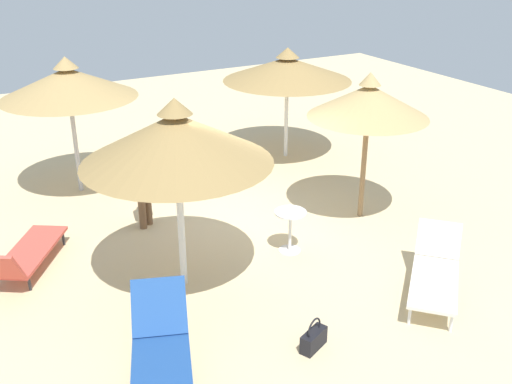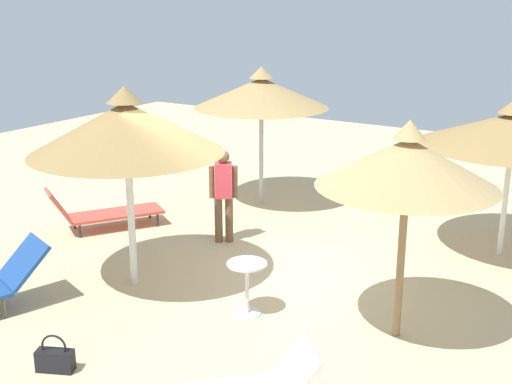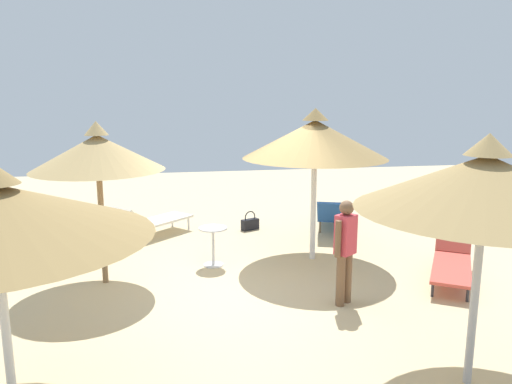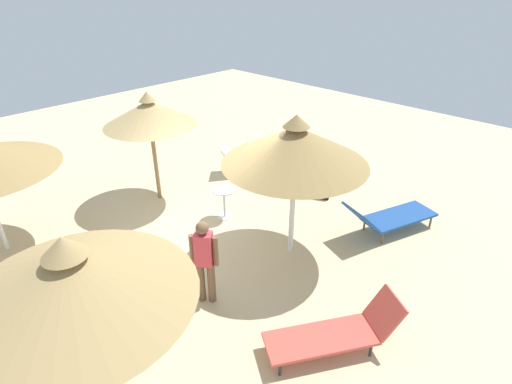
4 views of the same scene
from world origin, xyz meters
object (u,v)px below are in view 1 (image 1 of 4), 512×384
(lounge_chair_center, at_px, (161,359))
(side_table_round, at_px, (290,225))
(lounge_chair_edge, at_px, (23,255))
(lounge_chair_near_left, at_px, (435,271))
(parasol_umbrella_near_right, at_px, (68,83))
(parasol_umbrella_back, at_px, (369,101))
(parasol_umbrella_front, at_px, (176,139))
(person_standing_far_left, at_px, (143,180))
(parasol_umbrella_far_right, at_px, (287,69))
(handbag, at_px, (314,339))

(lounge_chair_center, bearing_deg, side_table_round, -146.06)
(lounge_chair_center, relative_size, lounge_chair_edge, 1.14)
(lounge_chair_near_left, bearing_deg, parasol_umbrella_near_right, -60.57)
(parasol_umbrella_back, bearing_deg, lounge_chair_center, 27.51)
(parasol_umbrella_near_right, distance_m, lounge_chair_near_left, 7.33)
(parasol_umbrella_back, bearing_deg, side_table_round, 15.43)
(parasol_umbrella_front, xyz_separation_m, person_standing_far_left, (-0.13, -2.04, -1.37))
(side_table_round, bearing_deg, parasol_umbrella_far_right, -120.55)
(lounge_chair_edge, xyz_separation_m, handbag, (-2.84, 3.56, -0.19))
(parasol_umbrella_near_right, height_order, lounge_chair_near_left, parasol_umbrella_near_right)
(parasol_umbrella_back, xyz_separation_m, parasol_umbrella_near_right, (4.17, -3.63, 0.03))
(parasol_umbrella_front, bearing_deg, lounge_chair_center, 61.01)
(handbag, bearing_deg, parasol_umbrella_back, -136.18)
(lounge_chair_edge, distance_m, side_table_round, 4.10)
(parasol_umbrella_back, distance_m, parasol_umbrella_near_right, 5.53)
(lounge_chair_near_left, bearing_deg, side_table_round, -61.03)
(parasol_umbrella_front, xyz_separation_m, lounge_chair_edge, (2.01, -1.38, -1.92))
(parasol_umbrella_front, relative_size, lounge_chair_near_left, 1.63)
(parasol_umbrella_far_right, distance_m, handbag, 7.17)
(parasol_umbrella_near_right, relative_size, handbag, 6.10)
(lounge_chair_center, height_order, side_table_round, lounge_chair_center)
(lounge_chair_center, relative_size, handbag, 5.12)
(lounge_chair_center, bearing_deg, parasol_umbrella_far_right, -131.79)
(lounge_chair_near_left, relative_size, lounge_chair_center, 0.77)
(parasol_umbrella_front, xyz_separation_m, parasol_umbrella_near_right, (0.48, -4.19, -0.07))
(lounge_chair_near_left, distance_m, lounge_chair_center, 4.07)
(parasol_umbrella_back, distance_m, side_table_round, 2.52)
(parasol_umbrella_front, relative_size, side_table_round, 3.96)
(side_table_round, bearing_deg, parasol_umbrella_near_right, -60.35)
(lounge_chair_center, bearing_deg, handbag, 171.84)
(side_table_round, bearing_deg, handbag, 65.14)
(parasol_umbrella_near_right, relative_size, lounge_chair_edge, 1.36)
(parasol_umbrella_back, height_order, lounge_chair_near_left, parasol_umbrella_back)
(parasol_umbrella_front, distance_m, parasol_umbrella_near_right, 4.22)
(person_standing_far_left, xyz_separation_m, handbag, (-0.70, 4.22, -0.74))
(parasol_umbrella_back, xyz_separation_m, parasol_umbrella_far_right, (-0.45, -3.34, -0.13))
(parasol_umbrella_near_right, distance_m, person_standing_far_left, 2.58)
(parasol_umbrella_back, xyz_separation_m, lounge_chair_near_left, (0.68, 2.56, -1.76))
(parasol_umbrella_far_right, xyz_separation_m, lounge_chair_near_left, (1.13, 5.90, -1.63))
(parasol_umbrella_near_right, bearing_deg, lounge_chair_near_left, 119.43)
(person_standing_far_left, relative_size, handbag, 3.56)
(parasol_umbrella_back, height_order, person_standing_far_left, parasol_umbrella_back)
(parasol_umbrella_near_right, xyz_separation_m, handbag, (-1.31, 6.37, -2.03))
(lounge_chair_near_left, relative_size, handbag, 3.95)
(parasol_umbrella_front, distance_m, side_table_round, 2.58)
(lounge_chair_near_left, height_order, handbag, lounge_chair_near_left)
(lounge_chair_edge, relative_size, person_standing_far_left, 1.26)
(parasol_umbrella_back, height_order, lounge_chair_center, parasol_umbrella_back)
(parasol_umbrella_far_right, xyz_separation_m, lounge_chair_edge, (6.15, 2.52, -1.68))
(parasol_umbrella_front, height_order, handbag, parasol_umbrella_front)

